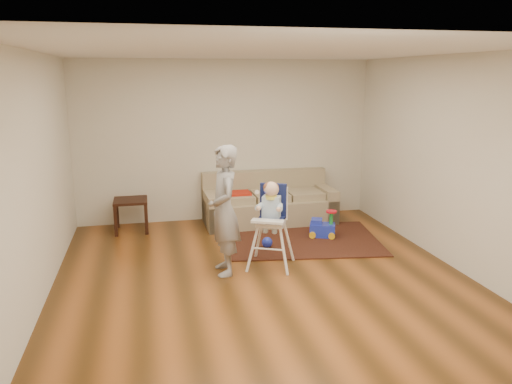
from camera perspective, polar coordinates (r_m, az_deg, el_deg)
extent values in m
plane|color=#44280E|center=(6.23, 0.82, -9.82)|extent=(5.50, 5.50, 0.00)
cube|color=beige|center=(8.50, -3.48, 5.83)|extent=(5.00, 0.04, 2.70)
cube|color=beige|center=(5.80, -23.94, 1.26)|extent=(0.04, 5.50, 2.70)
cube|color=beige|center=(6.85, 21.67, 3.15)|extent=(0.04, 5.50, 2.70)
cube|color=white|center=(5.74, 0.91, 15.83)|extent=(5.00, 5.50, 0.04)
cube|color=#B32312|center=(8.17, -2.40, -0.14)|extent=(0.50, 0.32, 0.04)
cube|color=black|center=(7.63, 5.41, -5.40)|extent=(2.44, 1.96, 0.02)
sphere|color=blue|center=(7.20, 1.28, -5.77)|extent=(0.15, 0.15, 0.15)
cylinder|color=blue|center=(6.20, 1.44, -0.09)|extent=(0.06, 0.11, 0.01)
imported|color=gray|center=(6.16, -3.66, -2.14)|extent=(0.41, 0.61, 1.62)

